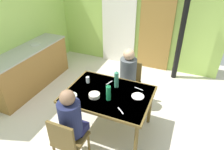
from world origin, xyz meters
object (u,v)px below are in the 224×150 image
Objects in this scene: person_far_diner at (128,72)px; water_bottle_green_near at (108,93)px; kitchen_counter at (30,68)px; chair_near_diner at (68,140)px; person_near_diner at (71,117)px; water_bottle_green_far at (116,79)px; serving_bowl_center at (94,95)px; chair_far_diner at (130,81)px; dining_table at (108,97)px.

person_far_diner is 2.85× the size of water_bottle_green_near.
kitchen_counter is 2.36m from chair_near_diner.
water_bottle_green_far is (0.28, 0.92, 0.12)m from person_near_diner.
kitchen_counter is at bearing 160.16° from serving_bowl_center.
chair_near_diner is 1.60m from person_far_diner.
person_far_diner reaches higher than water_bottle_green_near.
chair_far_diner is (2.22, 0.29, 0.05)m from kitchen_counter.
chair_far_diner is 5.12× the size of serving_bowl_center.
serving_bowl_center is at bearing -19.84° from kitchen_counter.
water_bottle_green_far is (-0.03, -0.49, 0.12)m from person_far_diner.
dining_table is at bearing 45.37° from serving_bowl_center.
dining_table is 7.87× the size of serving_bowl_center.
chair_near_diner is at bearing -105.05° from dining_table.
water_bottle_green_far reaches higher than kitchen_counter.
person_far_diner is (-0.00, -0.14, 0.28)m from chair_far_diner.
chair_near_diner is at bearing -112.51° from water_bottle_green_near.
water_bottle_green_near is 0.36m from water_bottle_green_far.
dining_table is 0.31m from water_bottle_green_far.
water_bottle_green_near is at bearing 89.03° from chair_far_diner.
chair_near_diner is at bearing 78.76° from person_far_diner.
kitchen_counter is 2.13m from serving_bowl_center.
kitchen_counter is at bearing 162.56° from water_bottle_green_near.
chair_near_diner is 0.85m from water_bottle_green_near.
dining_table is at bearing 72.21° from person_near_diner.
person_far_diner is 4.53× the size of serving_bowl_center.
water_bottle_green_far is (-0.03, -0.63, 0.40)m from chair_far_diner.
person_far_diner is at bearing 78.76° from chair_near_diner.
kitchen_counter is 2.31× the size of chair_near_diner.
dining_table is at bearing 74.95° from chair_near_diner.
water_bottle_green_near is (2.20, -0.69, 0.43)m from kitchen_counter.
chair_near_diner is 1.13× the size of person_far_diner.
serving_bowl_center is (-0.24, -0.87, 0.00)m from person_far_diner.
water_bottle_green_near is (-0.02, -0.85, 0.10)m from person_far_diner.
water_bottle_green_far is (0.05, 0.22, 0.21)m from dining_table.
person_near_diner reaches higher than dining_table.
water_bottle_green_far reaches higher than chair_far_diner.
water_bottle_green_near is at bearing -17.44° from kitchen_counter.
person_far_diner is 2.57× the size of water_bottle_green_far.
person_near_diner is at bearing -107.79° from dining_table.
chair_near_diner is 5.12× the size of serving_bowl_center.
dining_table is (2.13, -0.55, 0.23)m from kitchen_counter.
water_bottle_green_near is (0.06, -0.14, 0.20)m from dining_table.
dining_table is at bearing -14.47° from kitchen_counter.
water_bottle_green_far is 1.76× the size of serving_bowl_center.
water_bottle_green_near is 1.59× the size of serving_bowl_center.
person_far_diner is (0.31, 1.41, 0.00)m from person_near_diner.
person_near_diner is 0.97m from water_bottle_green_far.
kitchen_counter is 2.61× the size of person_near_diner.
kitchen_counter is 2.31m from person_near_diner.
chair_far_diner is at bearing -90.00° from person_far_diner.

